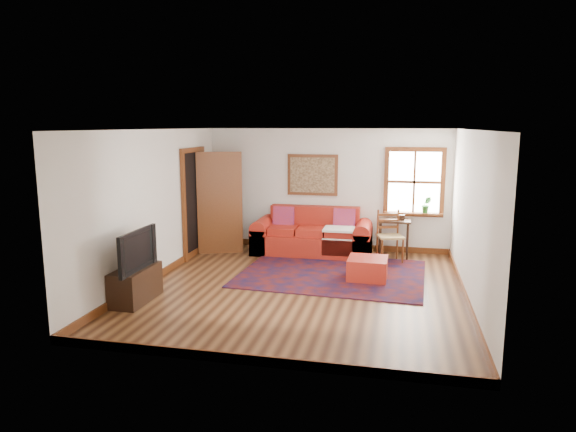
% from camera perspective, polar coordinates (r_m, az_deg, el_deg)
% --- Properties ---
extents(ground, '(5.50, 5.50, 0.00)m').
position_cam_1_polar(ground, '(8.27, 1.54, -8.01)').
color(ground, '#3B1E0F').
rests_on(ground, ground).
extents(room_envelope, '(5.04, 5.54, 2.52)m').
position_cam_1_polar(room_envelope, '(7.93, 1.62, 3.44)').
color(room_envelope, silver).
rests_on(room_envelope, ground).
extents(window, '(1.18, 0.20, 1.38)m').
position_cam_1_polar(window, '(10.51, 13.99, 2.93)').
color(window, white).
rests_on(window, ground).
extents(doorway, '(0.89, 1.08, 2.14)m').
position_cam_1_polar(doorway, '(10.30, -8.69, 1.60)').
color(doorway, black).
rests_on(doorway, ground).
extents(framed_artwork, '(1.05, 0.07, 0.85)m').
position_cam_1_polar(framed_artwork, '(10.63, 2.73, 4.58)').
color(framed_artwork, brown).
rests_on(framed_artwork, ground).
extents(persian_rug, '(3.25, 2.66, 0.02)m').
position_cam_1_polar(persian_rug, '(9.05, 4.95, -6.37)').
color(persian_rug, '#52110B').
rests_on(persian_rug, ground).
extents(red_leather_sofa, '(2.36, 0.97, 0.92)m').
position_cam_1_polar(red_leather_sofa, '(10.40, 2.76, -2.49)').
color(red_leather_sofa, '#A72115').
rests_on(red_leather_sofa, ground).
extents(red_ottoman, '(0.66, 0.66, 0.37)m').
position_cam_1_polar(red_ottoman, '(8.77, 8.83, -5.80)').
color(red_ottoman, '#A72115').
rests_on(red_ottoman, ground).
extents(side_table, '(0.63, 0.47, 0.75)m').
position_cam_1_polar(side_table, '(10.24, 11.71, -1.07)').
color(side_table, black).
rests_on(side_table, ground).
extents(ladder_back_chair, '(0.56, 0.54, 0.97)m').
position_cam_1_polar(ladder_back_chair, '(9.95, 11.20, -1.95)').
color(ladder_back_chair, tan).
rests_on(ladder_back_chair, ground).
extents(media_cabinet, '(0.42, 0.92, 0.51)m').
position_cam_1_polar(media_cabinet, '(7.93, -16.57, -7.31)').
color(media_cabinet, black).
rests_on(media_cabinet, ground).
extents(television, '(0.13, 1.03, 0.59)m').
position_cam_1_polar(television, '(7.69, -17.01, -3.63)').
color(television, black).
rests_on(television, media_cabinet).
extents(candle_hurricane, '(0.12, 0.12, 0.18)m').
position_cam_1_polar(candle_hurricane, '(8.15, -15.05, -4.30)').
color(candle_hurricane, silver).
rests_on(candle_hurricane, media_cabinet).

